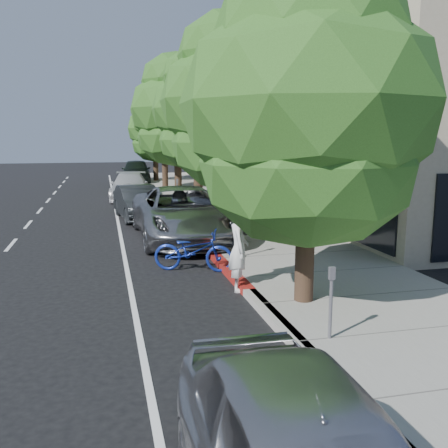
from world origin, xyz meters
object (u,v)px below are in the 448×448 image
object	(u,v)px
bicycle	(193,251)
white_pickup	(130,186)
street_tree_3	(177,111)
street_tree_5	(155,130)
street_tree_0	(309,109)
pedestrian	(260,197)
street_tree_1	(233,104)
street_tree_2	(197,112)
street_tree_4	(164,119)
silver_suv	(183,214)
dark_suv_far	(136,171)
cyclist	(239,249)
dark_sedan	(138,203)

from	to	relation	value
bicycle	white_pickup	size ratio (longest dim) A/B	0.42
street_tree_3	street_tree_5	size ratio (longest dim) A/B	1.20
street_tree_0	pedestrian	size ratio (longest dim) A/B	3.62
street_tree_5	street_tree_1	bearing A→B (deg)	-90.00
street_tree_2	street_tree_4	world-z (taller)	street_tree_4
street_tree_0	street_tree_1	world-z (taller)	street_tree_1
street_tree_2	white_pickup	world-z (taller)	street_tree_2
street_tree_2	bicycle	world-z (taller)	street_tree_2
silver_suv	dark_suv_far	distance (m)	22.14
silver_suv	dark_suv_far	bearing A→B (deg)	89.32
street_tree_3	cyclist	world-z (taller)	street_tree_3
street_tree_3	street_tree_4	distance (m)	6.00
street_tree_4	white_pickup	size ratio (longest dim) A/B	1.46
cyclist	street_tree_4	bearing A→B (deg)	8.40
silver_suv	street_tree_5	bearing A→B (deg)	85.36
bicycle	pedestrian	bearing A→B (deg)	-9.71
silver_suv	pedestrian	bearing A→B (deg)	31.70
cyclist	white_pickup	size ratio (longest dim) A/B	0.39
street_tree_5	bicycle	bearing A→B (deg)	-93.79
street_tree_4	dark_sedan	xyz separation A→B (m)	(-2.61, -11.72, -3.94)
white_pickup	dark_sedan	bearing A→B (deg)	-84.91
street_tree_0	cyclist	bearing A→B (deg)	125.49
street_tree_0	white_pickup	world-z (taller)	street_tree_0
white_pickup	street_tree_3	bearing A→B (deg)	-23.24
cyclist	white_pickup	xyz separation A→B (m)	(-1.55, 17.96, -0.24)
street_tree_2	cyclist	xyz separation A→B (m)	(-1.03, -10.55, -3.60)
street_tree_3	bicycle	size ratio (longest dim) A/B	3.78
street_tree_0	dark_suv_far	xyz separation A→B (m)	(-1.55, 29.64, -3.19)
street_tree_1	pedestrian	size ratio (longest dim) A/B	3.84
street_tree_0	street_tree_1	size ratio (longest dim) A/B	0.94
cyclist	street_tree_2	bearing A→B (deg)	5.43
street_tree_2	dark_sedan	distance (m)	4.66
street_tree_0	street_tree_5	xyz separation A→B (m)	(0.00, 30.00, -0.03)
street_tree_5	silver_suv	distance (m)	22.76
street_tree_3	dark_sedan	bearing A→B (deg)	-114.50
dark_suv_far	street_tree_3	bearing A→B (deg)	-78.12
street_tree_1	dark_suv_far	bearing A→B (deg)	93.76
street_tree_4	silver_suv	xyz separation A→B (m)	(-1.40, -16.50, -3.75)
street_tree_1	silver_suv	world-z (taller)	street_tree_1
street_tree_4	white_pickup	world-z (taller)	street_tree_4
street_tree_2	pedestrian	bearing A→B (deg)	-46.08
street_tree_0	silver_suv	xyz separation A→B (m)	(-1.40, 7.50, -3.18)
cyclist	pedestrian	xyz separation A→B (m)	(3.17, 8.33, 0.13)
street_tree_5	dark_suv_far	size ratio (longest dim) A/B	1.25
white_pickup	street_tree_4	bearing A→B (deg)	65.90
street_tree_0	white_pickup	bearing A→B (deg)	97.59
street_tree_1	dark_sedan	world-z (taller)	street_tree_1
street_tree_4	silver_suv	world-z (taller)	street_tree_4
silver_suv	street_tree_1	bearing A→B (deg)	-48.05
street_tree_2	white_pickup	size ratio (longest dim) A/B	1.42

